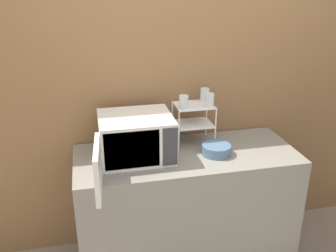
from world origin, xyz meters
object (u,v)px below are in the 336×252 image
at_px(glass_back_right, 205,95).
at_px(glass_front_right, 209,100).
at_px(microwave, 134,138).
at_px(dish_rack, 194,115).
at_px(glass_front_left, 184,102).
at_px(bowl, 216,150).

distance_m(glass_back_right, glass_front_right, 0.13).
bearing_deg(microwave, glass_back_right, 21.20).
xyz_separation_m(dish_rack, glass_front_right, (0.10, -0.07, 0.14)).
relative_size(dish_rack, glass_front_left, 3.11).
relative_size(microwave, glass_back_right, 8.31).
distance_m(dish_rack, bowl, 0.32).
distance_m(glass_front_left, glass_front_right, 0.19).
bearing_deg(glass_front_right, microwave, -170.78).
bearing_deg(dish_rack, glass_front_left, -144.43).
relative_size(microwave, glass_front_right, 8.31).
bearing_deg(bowl, dish_rack, 114.57).
xyz_separation_m(glass_back_right, glass_front_right, (-0.01, -0.13, 0.00)).
relative_size(glass_front_right, bowl, 0.48).
relative_size(glass_front_left, bowl, 0.48).
distance_m(glass_front_right, bowl, 0.37).
xyz_separation_m(dish_rack, glass_back_right, (0.10, 0.07, 0.14)).
distance_m(glass_back_right, bowl, 0.44).
xyz_separation_m(microwave, bowl, (0.58, -0.08, -0.12)).
height_order(dish_rack, glass_front_right, glass_front_right).
bearing_deg(bowl, glass_back_right, 90.70).
bearing_deg(bowl, glass_front_right, 93.71).
xyz_separation_m(glass_front_left, bowl, (0.20, -0.17, -0.33)).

